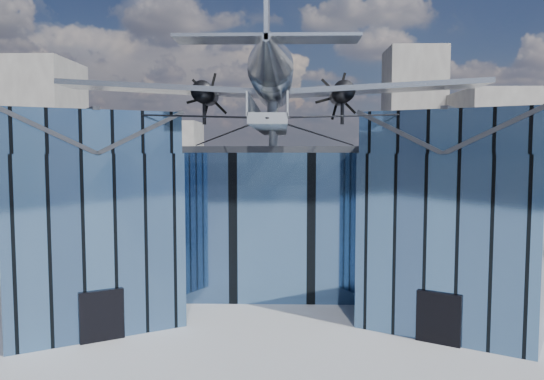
{
  "coord_description": "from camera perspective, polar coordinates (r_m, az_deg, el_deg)",
  "views": [
    {
      "loc": [
        0.77,
        -30.54,
        9.77
      ],
      "look_at": [
        0.0,
        2.0,
        7.2
      ],
      "focal_mm": 35.0,
      "sensor_mm": 36.0,
      "label": 1
    }
  ],
  "objects": [
    {
      "name": "ground_plane",
      "position": [
        32.07,
        -0.09,
        -13.22
      ],
      "size": [
        120.0,
        120.0,
        0.0
      ],
      "primitive_type": "plane",
      "color": "gray"
    },
    {
      "name": "bg_towers",
      "position": [
        81.03,
        1.84,
        4.67
      ],
      "size": [
        77.0,
        24.5,
        26.0
      ],
      "color": "gray",
      "rests_on": "ground"
    },
    {
      "name": "museum",
      "position": [
        36.61,
        0.14,
        -2.12
      ],
      "size": [
        32.88,
        24.5,
        17.6
      ],
      "color": "#4A6E98",
      "rests_on": "ground"
    }
  ]
}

